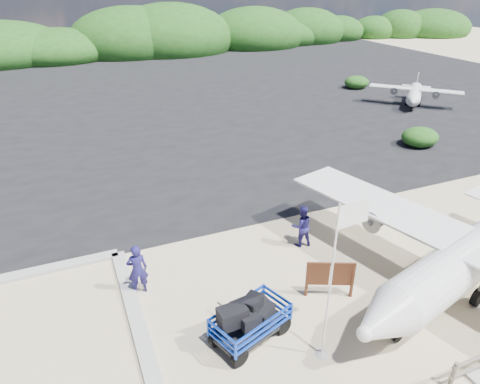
{
  "coord_description": "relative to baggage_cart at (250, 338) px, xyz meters",
  "views": [
    {
      "loc": [
        -5.47,
        -10.2,
        10.24
      ],
      "look_at": [
        1.07,
        5.35,
        1.63
      ],
      "focal_mm": 32.0,
      "sensor_mm": 36.0,
      "label": 1
    }
  ],
  "objects": [
    {
      "name": "crew_b",
      "position": [
        4.08,
        3.96,
        0.92
      ],
      "size": [
        0.99,
        0.83,
        1.84
      ],
      "primitive_type": "imported",
      "rotation": [
        0.0,
        0.0,
        2.98
      ],
      "color": "navy",
      "rests_on": "ground"
    },
    {
      "name": "asphalt_apron",
      "position": [
        1.32,
        31.18,
        0.0
      ],
      "size": [
        90.0,
        50.0,
        0.04
      ],
      "primitive_type": null,
      "color": "#B2B2B2",
      "rests_on": "ground"
    },
    {
      "name": "vegetation_band",
      "position": [
        1.32,
        56.18,
        0.0
      ],
      "size": [
        124.0,
        8.0,
        4.4
      ],
      "primitive_type": null,
      "color": "#B2B2B2",
      "rests_on": "ground"
    },
    {
      "name": "aircraft_small",
      "position": [
        -9.25,
        37.89,
        0.0
      ],
      "size": [
        8.94,
        8.94,
        2.28
      ],
      "primitive_type": null,
      "rotation": [
        0.0,
        0.0,
        3.91
      ],
      "color": "#B2B2B2",
      "rests_on": "ground"
    },
    {
      "name": "flagpole",
      "position": [
        1.73,
        -1.43,
        0.0
      ],
      "size": [
        1.07,
        0.52,
        5.19
      ],
      "primitive_type": null,
      "rotation": [
        0.0,
        0.0,
        0.09
      ],
      "color": "white",
      "rests_on": "ground"
    },
    {
      "name": "crew_a",
      "position": [
        -2.77,
        3.58,
        0.98
      ],
      "size": [
        0.74,
        0.51,
        1.97
      ],
      "primitive_type": "imported",
      "rotation": [
        0.0,
        0.0,
        3.08
      ],
      "color": "navy",
      "rests_on": "ground"
    },
    {
      "name": "aircraft_large",
      "position": [
        12.34,
        23.73,
        0.0
      ],
      "size": [
        17.78,
        17.78,
        4.35
      ],
      "primitive_type": null,
      "rotation": [
        0.0,
        0.0,
        3.41
      ],
      "color": "#B2B2B2",
      "rests_on": "ground"
    },
    {
      "name": "baggage_cart",
      "position": [
        0.0,
        0.0,
        0.0
      ],
      "size": [
        2.99,
        2.3,
        1.32
      ],
      "primitive_type": null,
      "rotation": [
        0.0,
        0.0,
        0.34
      ],
      "color": "#0D38C3",
      "rests_on": "ground"
    },
    {
      "name": "ground",
      "position": [
        1.32,
        1.18,
        0.0
      ],
      "size": [
        160.0,
        160.0,
        0.0
      ],
      "primitive_type": "plane",
      "color": "beige"
    },
    {
      "name": "signboard",
      "position": [
        3.36,
        0.74,
        0.0
      ],
      "size": [
        1.7,
        0.9,
        1.48
      ],
      "primitive_type": null,
      "rotation": [
        0.0,
        0.0,
        -0.43
      ],
      "color": "#532B17",
      "rests_on": "ground"
    }
  ]
}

